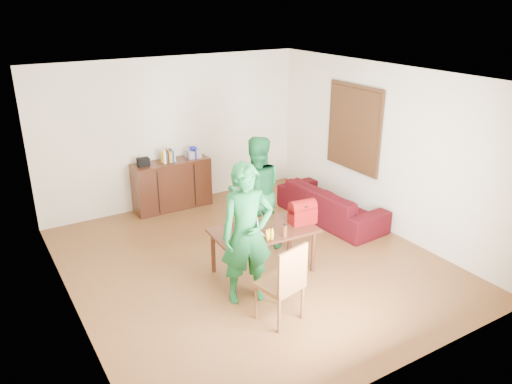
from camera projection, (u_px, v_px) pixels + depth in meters
room at (248, 176)px, 6.99m from camera, size 5.20×5.70×2.90m
table at (263, 234)px, 6.90m from camera, size 1.46×0.88×0.66m
chair at (280, 298)px, 5.95m from camera, size 0.55×0.53×1.03m
person_near at (247, 234)px, 6.15m from camera, size 0.76×0.59×1.83m
person_far at (256, 193)px, 7.55m from camera, size 1.04×0.93×1.76m
laptop at (251, 233)px, 6.67m from camera, size 0.33×0.25×0.22m
bananas at (270, 238)px, 6.55m from camera, size 0.17×0.12×0.06m
bottle at (285, 231)px, 6.61m from camera, size 0.07×0.07×0.19m
red_bag at (302, 214)px, 7.01m from camera, size 0.39×0.25×0.27m
sofa at (331, 203)px, 8.66m from camera, size 0.93×2.10×0.60m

